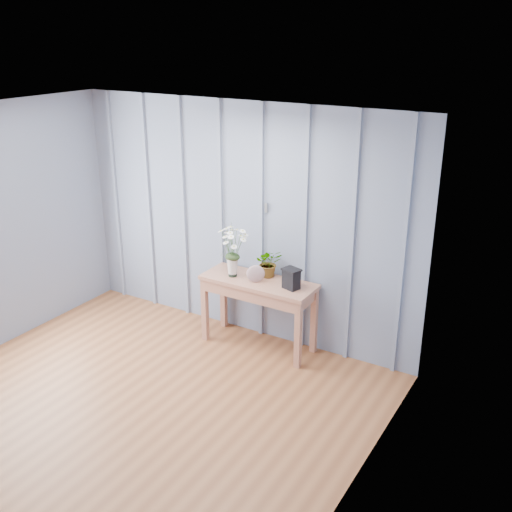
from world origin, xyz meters
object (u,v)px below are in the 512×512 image
Objects in this scene: daisy_vase at (232,245)px; carved_box at (291,278)px; felt_disc_vessel at (256,274)px; sideboard at (258,290)px.

carved_box is at bearing 2.53° from daisy_vase.
daisy_vase is at bearing -177.47° from carved_box.
carved_box is (0.38, 0.05, 0.01)m from felt_disc_vessel.
sideboard is at bearing 177.84° from carved_box.
carved_box is (0.38, -0.01, 0.22)m from sideboard.
daisy_vase is at bearing -171.23° from sideboard.
felt_disc_vessel is at bearing -87.85° from sideboard.
daisy_vase reaches higher than carved_box.
felt_disc_vessel is at bearing -3.50° from daisy_vase.
sideboard is 5.72× the size of carved_box.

